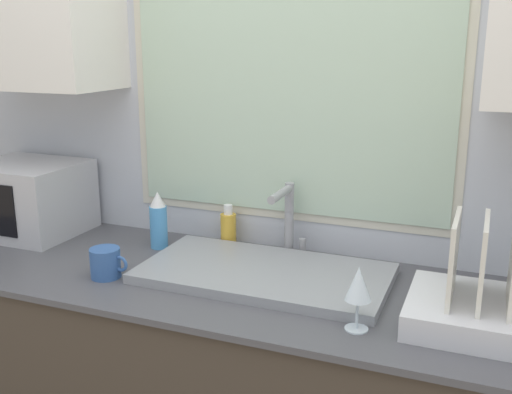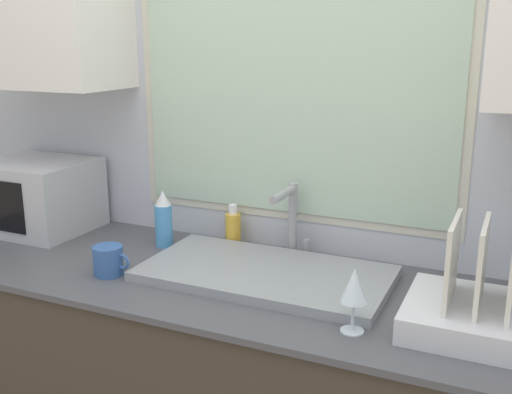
{
  "view_description": "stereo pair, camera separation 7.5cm",
  "coord_description": "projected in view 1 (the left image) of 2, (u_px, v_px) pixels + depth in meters",
  "views": [
    {
      "loc": [
        0.66,
        -1.26,
        1.63
      ],
      "look_at": [
        0.03,
        0.3,
        1.19
      ],
      "focal_mm": 42.0,
      "sensor_mm": 36.0,
      "label": 1
    },
    {
      "loc": [
        0.73,
        -1.23,
        1.63
      ],
      "look_at": [
        0.03,
        0.3,
        1.19
      ],
      "focal_mm": 42.0,
      "sensor_mm": 36.0,
      "label": 2
    }
  ],
  "objects": [
    {
      "name": "wall_back",
      "position": [
        286.0,
        105.0,
        2.01
      ],
      "size": [
        6.0,
        0.38,
        2.6
      ],
      "color": "silver",
      "rests_on": "ground_plane"
    },
    {
      "name": "spray_bottle",
      "position": [
        158.0,
        221.0,
        2.12
      ],
      "size": [
        0.06,
        0.06,
        0.21
      ],
      "color": "#4C99D8",
      "rests_on": "countertop"
    },
    {
      "name": "sink_basin",
      "position": [
        264.0,
        273.0,
        1.87
      ],
      "size": [
        0.77,
        0.41,
        0.03
      ],
      "color": "gray",
      "rests_on": "countertop"
    },
    {
      "name": "soap_bottle",
      "position": [
        228.0,
        228.0,
        2.16
      ],
      "size": [
        0.06,
        0.06,
        0.15
      ],
      "color": "gold",
      "rests_on": "countertop"
    },
    {
      "name": "faucet",
      "position": [
        288.0,
        214.0,
        2.02
      ],
      "size": [
        0.08,
        0.2,
        0.25
      ],
      "color": "#99999E",
      "rests_on": "countertop"
    },
    {
      "name": "mug_near_sink",
      "position": [
        106.0,
        263.0,
        1.87
      ],
      "size": [
        0.13,
        0.09,
        0.09
      ],
      "color": "#335999",
      "rests_on": "countertop"
    },
    {
      "name": "wine_glass",
      "position": [
        358.0,
        285.0,
        1.51
      ],
      "size": [
        0.07,
        0.07,
        0.17
      ],
      "color": "silver",
      "rests_on": "countertop"
    },
    {
      "name": "dish_rack",
      "position": [
        478.0,
        305.0,
        1.55
      ],
      "size": [
        0.36,
        0.33,
        0.29
      ],
      "color": "silver",
      "rests_on": "countertop"
    },
    {
      "name": "microwave",
      "position": [
        27.0,
        198.0,
        2.29
      ],
      "size": [
        0.41,
        0.35,
        0.27
      ],
      "color": "#B2B2B7",
      "rests_on": "countertop"
    }
  ]
}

